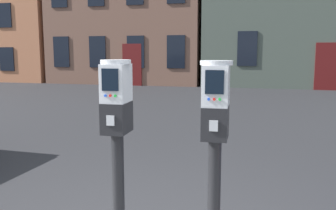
{
  "coord_description": "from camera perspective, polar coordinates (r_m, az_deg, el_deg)",
  "views": [
    {
      "loc": [
        0.96,
        -2.6,
        1.68
      ],
      "look_at": [
        0.31,
        -0.08,
        1.3
      ],
      "focal_mm": 39.07,
      "sensor_mm": 36.0,
      "label": 1
    }
  ],
  "objects": [
    {
      "name": "parking_meter_near_kerb",
      "position": [
        2.67,
        -7.97,
        -2.95
      ],
      "size": [
        0.22,
        0.26,
        1.49
      ],
      "rotation": [
        0.0,
        0.0,
        -1.54
      ],
      "color": "black",
      "rests_on": "sidewalk_slab"
    },
    {
      "name": "parking_meter_twin_adjacent",
      "position": [
        2.49,
        7.38,
        -3.77
      ],
      "size": [
        0.22,
        0.26,
        1.49
      ],
      "rotation": [
        0.0,
        0.0,
        -1.54
      ],
      "color": "black",
      "rests_on": "sidewalk_slab"
    },
    {
      "name": "townhouse_grey_stucco",
      "position": [
        26.1,
        -23.76,
        14.28
      ],
      "size": [
        8.31,
        6.18,
        9.46
      ],
      "color": "#B7704C",
      "rests_on": "ground_plane"
    }
  ]
}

